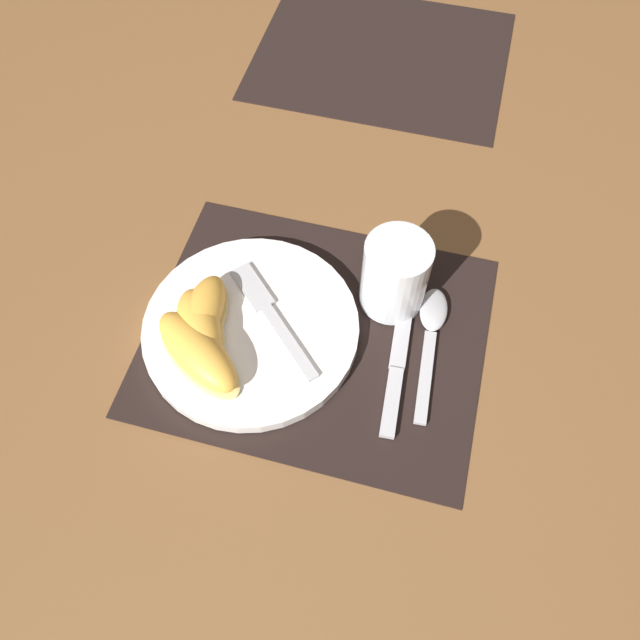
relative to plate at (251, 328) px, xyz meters
name	(u,v)px	position (x,y,z in m)	size (l,w,h in m)	color
ground_plane	(316,335)	(0.08, 0.02, -0.01)	(3.00, 3.00, 0.00)	brown
placemat	(316,334)	(0.08, 0.02, -0.01)	(0.40, 0.33, 0.00)	black
placemat_far	(381,55)	(0.04, 0.55, -0.01)	(0.40, 0.33, 0.00)	black
plate	(251,328)	(0.00, 0.00, 0.00)	(0.26, 0.26, 0.02)	white
juice_glass	(394,278)	(0.15, 0.09, 0.04)	(0.08, 0.08, 0.10)	silver
knife	(398,357)	(0.18, 0.01, -0.01)	(0.03, 0.21, 0.01)	#BCBCC1
spoon	(432,327)	(0.21, 0.06, 0.00)	(0.04, 0.18, 0.01)	#BCBCC1
fork	(269,312)	(0.02, 0.02, 0.01)	(0.14, 0.14, 0.00)	#BCBCC1
citrus_wedge_0	(203,314)	(-0.05, -0.01, 0.02)	(0.05, 0.11, 0.04)	#F4DB84
citrus_wedge_1	(199,327)	(-0.05, -0.03, 0.02)	(0.10, 0.12, 0.04)	#F4DB84
citrus_wedge_2	(198,352)	(-0.04, -0.06, 0.03)	(0.14, 0.12, 0.04)	#F4DB84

